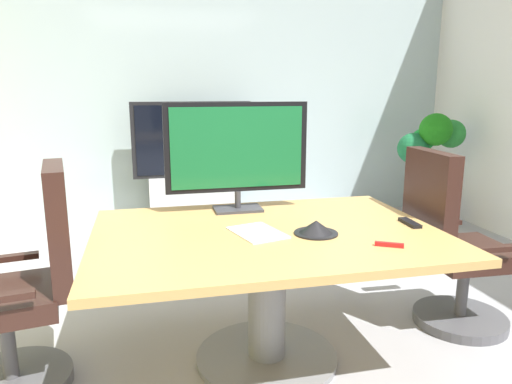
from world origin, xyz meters
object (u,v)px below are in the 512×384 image
tv_monitor (237,150)px  wall_display_unit (193,186)px  office_chair_right (452,255)px  remote_control (410,223)px  office_chair_left (25,298)px  conference_table (267,265)px  potted_plant (429,156)px  conference_phone (316,228)px

tv_monitor → wall_display_unit: tv_monitor is taller
office_chair_right → remote_control: office_chair_right is taller
office_chair_left → tv_monitor: 1.34m
office_chair_right → tv_monitor: bearing=77.3°
office_chair_right → wall_display_unit: bearing=30.2°
conference_table → wall_display_unit: (-0.12, 2.59, -0.10)m
office_chair_left → wall_display_unit: wall_display_unit is taller
tv_monitor → potted_plant: tv_monitor is taller
wall_display_unit → conference_phone: wall_display_unit is taller
potted_plant → remote_control: (-1.54, -2.20, -0.01)m
tv_monitor → conference_phone: 0.71m
wall_display_unit → conference_phone: 2.73m
office_chair_right → conference_phone: (-0.95, -0.22, 0.30)m
remote_control → conference_phone: bearing=-172.9°
conference_table → remote_control: 0.80m
conference_table → remote_control: bearing=-4.4°
conference_table → office_chair_right: size_ratio=1.60×
potted_plant → conference_phone: 3.07m
conference_table → conference_phone: 0.33m
tv_monitor → remote_control: size_ratio=4.94×
conference_phone → remote_control: conference_phone is taller
potted_plant → tv_monitor: bearing=-144.6°
wall_display_unit → conference_phone: bearing=-82.7°
remote_control → office_chair_right: bearing=25.8°
conference_table → remote_control: remote_control is taller
conference_table → tv_monitor: 0.71m
office_chair_left → office_chair_right: (2.36, 0.06, 0.00)m
office_chair_left → conference_phone: office_chair_left is taller
conference_table → office_chair_left: office_chair_left is taller
conference_table → office_chair_left: (-1.18, 0.06, -0.08)m
tv_monitor → remote_control: 1.04m
wall_display_unit → office_chair_left: bearing=-112.7°
potted_plant → conference_phone: bearing=-132.9°
conference_phone → tv_monitor: bearing=117.4°
wall_display_unit → potted_plant: wall_display_unit is taller
tv_monitor → potted_plant: size_ratio=0.70×
wall_display_unit → remote_control: (0.89, -2.65, 0.29)m
office_chair_right → remote_control: 0.52m
potted_plant → remote_control: size_ratio=7.02×
office_chair_left → office_chair_right: bearing=81.9°
office_chair_left → wall_display_unit: bearing=147.7°
office_chair_right → conference_phone: office_chair_right is taller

